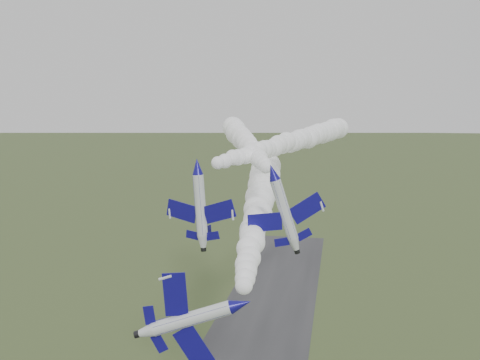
# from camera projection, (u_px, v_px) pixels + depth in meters

# --- Properties ---
(jet_lead) EXTENTS (3.54, 11.47, 9.01)m
(jet_lead) POSITION_uv_depth(u_px,v_px,m) (241.00, 305.00, 48.76)
(jet_lead) COLOR silver
(smoke_trail_jet_lead) EXTENTS (13.63, 64.33, 5.74)m
(smoke_trail_jet_lead) POSITION_uv_depth(u_px,v_px,m) (259.00, 205.00, 82.19)
(smoke_trail_jet_lead) COLOR white
(jet_pair_left) EXTENTS (10.43, 12.18, 3.08)m
(jet_pair_left) POSITION_uv_depth(u_px,v_px,m) (197.00, 166.00, 69.50)
(jet_pair_left) COLOR silver
(smoke_trail_jet_pair_left) EXTENTS (23.29, 66.68, 4.96)m
(smoke_trail_jet_pair_left) POSITION_uv_depth(u_px,v_px,m) (294.00, 141.00, 102.38)
(smoke_trail_jet_pair_left) COLOR white
(jet_pair_right) EXTENTS (10.00, 12.17, 3.95)m
(jet_pair_right) POSITION_uv_depth(u_px,v_px,m) (273.00, 172.00, 67.79)
(jet_pair_right) COLOR silver
(smoke_trail_jet_pair_right) EXTENTS (21.13, 57.79, 4.68)m
(smoke_trail_jet_pair_right) POSITION_uv_depth(u_px,v_px,m) (245.00, 142.00, 99.65)
(smoke_trail_jet_pair_right) COLOR white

